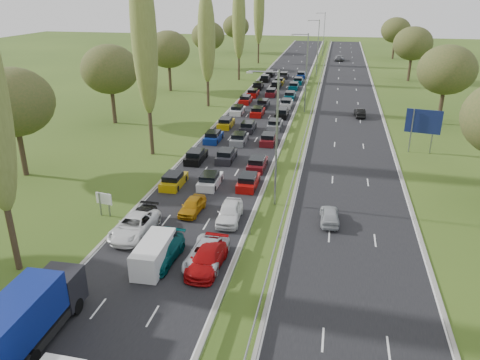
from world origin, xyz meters
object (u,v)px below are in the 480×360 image
Objects in this scene: info_sign at (104,201)px; near_car_2 at (134,226)px; white_van_rear at (155,252)px; blue_lorry at (28,318)px; direction_sign at (423,123)px; near_car_3 at (139,220)px.

near_car_2 is at bearing -34.60° from info_sign.
blue_lorry is at bearing -113.22° from white_van_rear.
info_sign reaches higher than near_car_2.
blue_lorry is 15.77m from info_sign.
blue_lorry reaches higher than near_car_2.
near_car_2 is 4.67m from info_sign.
direction_sign is (28.80, 23.04, 2.20)m from info_sign.
near_car_3 is 0.90× the size of direction_sign.
near_car_3 is at bearing 96.45° from near_car_2.
info_sign is (-3.82, 2.63, 0.58)m from near_car_2.
blue_lorry is (-0.30, -13.88, 1.12)m from near_car_3.
white_van_rear reaches higher than near_car_2.
near_car_3 is 4.08m from info_sign.
blue_lorry is 3.90× the size of info_sign.
near_car_2 is 2.64× the size of info_sign.
near_car_2 is at bearing -134.22° from direction_sign.
info_sign reaches higher than near_car_3.
near_car_2 is 1.13m from near_car_3.
direction_sign reaches higher than near_car_2.
direction_sign reaches higher than blue_lorry.
near_car_3 is (-0.08, 1.13, -0.09)m from near_car_2.
near_car_3 is at bearing -21.93° from info_sign.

